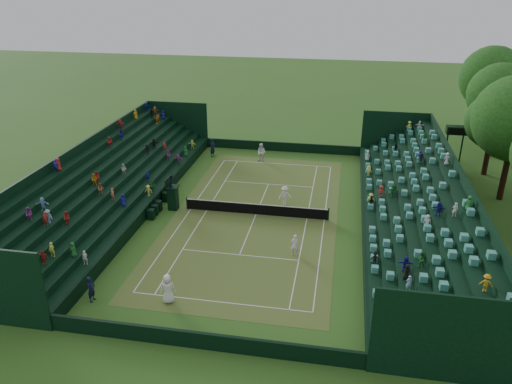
% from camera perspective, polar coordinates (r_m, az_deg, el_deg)
% --- Properties ---
extents(ground, '(160.00, 160.00, 0.00)m').
position_cam_1_polar(ground, '(40.31, 0.00, -2.60)').
color(ground, '#315F1E').
rests_on(ground, ground).
extents(court_surface, '(12.97, 26.77, 0.01)m').
position_cam_1_polar(court_surface, '(40.31, 0.00, -2.59)').
color(court_surface, '#396923').
rests_on(court_surface, ground).
extents(perimeter_wall_north, '(17.17, 0.20, 1.00)m').
position_cam_1_polar(perimeter_wall_north, '(54.66, 2.99, 5.19)').
color(perimeter_wall_north, black).
rests_on(perimeter_wall_north, ground).
extents(perimeter_wall_south, '(17.17, 0.20, 1.00)m').
position_cam_1_polar(perimeter_wall_south, '(27.04, -6.28, -16.51)').
color(perimeter_wall_south, black).
rests_on(perimeter_wall_south, ground).
extents(perimeter_wall_east, '(0.20, 31.77, 1.00)m').
position_cam_1_polar(perimeter_wall_east, '(39.62, 12.18, -2.87)').
color(perimeter_wall_east, black).
rests_on(perimeter_wall_east, ground).
extents(perimeter_wall_west, '(0.20, 31.77, 1.00)m').
position_cam_1_polar(perimeter_wall_west, '(42.29, -11.39, -1.03)').
color(perimeter_wall_west, black).
rests_on(perimeter_wall_west, ground).
extents(north_grandstand, '(6.60, 32.00, 4.90)m').
position_cam_1_polar(north_grandstand, '(39.61, 18.34, -1.92)').
color(north_grandstand, black).
rests_on(north_grandstand, ground).
extents(south_grandstand, '(6.60, 32.00, 4.90)m').
position_cam_1_polar(south_grandstand, '(43.54, -16.63, 0.66)').
color(south_grandstand, black).
rests_on(south_grandstand, ground).
extents(tennis_net, '(11.67, 0.10, 1.06)m').
position_cam_1_polar(tennis_net, '(40.08, 0.00, -1.93)').
color(tennis_net, black).
rests_on(tennis_net, ground).
extents(scoreboard_tower, '(2.00, 1.00, 3.70)m').
position_cam_1_polar(scoreboard_tower, '(54.78, 21.92, 6.42)').
color(scoreboard_tower, black).
rests_on(scoreboard_tower, ground).
extents(umpire_chair, '(0.96, 0.96, 3.02)m').
position_cam_1_polar(umpire_chair, '(41.28, -9.52, -0.31)').
color(umpire_chair, black).
rests_on(umpire_chair, ground).
extents(courtside_chairs, '(0.55, 5.52, 1.20)m').
position_cam_1_polar(courtside_chairs, '(42.37, -10.70, -0.99)').
color(courtside_chairs, black).
rests_on(courtside_chairs, ground).
extents(player_near_west, '(1.07, 0.90, 1.87)m').
position_cam_1_polar(player_near_west, '(30.22, -10.04, -10.84)').
color(player_near_west, white).
rests_on(player_near_west, ground).
extents(player_near_east, '(0.62, 0.45, 1.59)m').
position_cam_1_polar(player_near_east, '(34.51, 4.46, -6.04)').
color(player_near_east, silver).
rests_on(player_near_east, ground).
extents(player_far_west, '(1.09, 0.96, 1.90)m').
position_cam_1_polar(player_far_west, '(51.46, 0.64, 4.54)').
color(player_far_west, white).
rests_on(player_far_west, ground).
extents(player_far_east, '(1.23, 0.99, 1.66)m').
position_cam_1_polar(player_far_east, '(41.78, 3.31, -0.39)').
color(player_far_east, white).
rests_on(player_far_east, ground).
extents(line_judge_north, '(0.67, 0.84, 2.00)m').
position_cam_1_polar(line_judge_north, '(52.92, -4.98, 5.06)').
color(line_judge_north, black).
rests_on(line_judge_north, ground).
extents(line_judge_south, '(0.45, 0.63, 1.65)m').
position_cam_1_polar(line_judge_south, '(31.49, -18.32, -10.49)').
color(line_judge_south, black).
rests_on(line_judge_south, ground).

